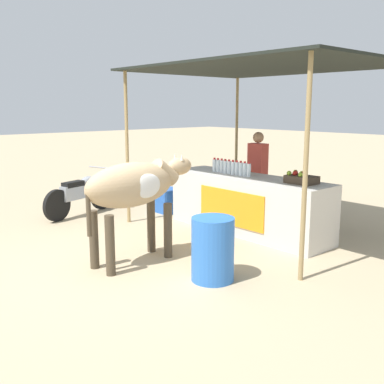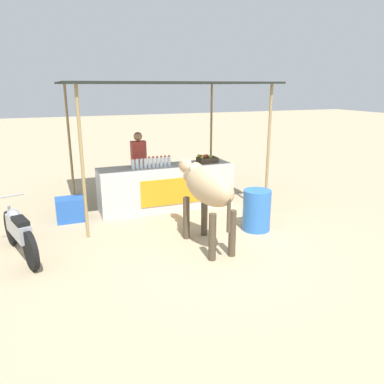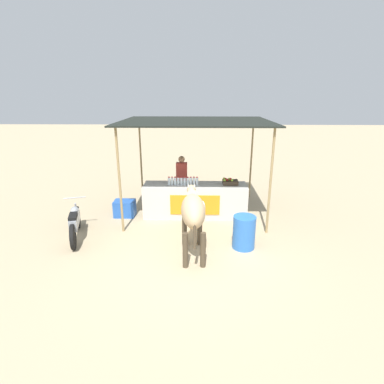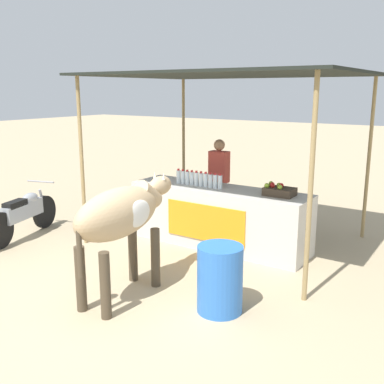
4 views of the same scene
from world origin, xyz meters
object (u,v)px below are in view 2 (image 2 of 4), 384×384
Objects in this scene: cow at (207,188)px; water_barrel at (257,210)px; cooler_box at (71,209)px; motorcycle_parked at (19,231)px; fruit_crate at (207,159)px; vendor_behind_counter at (139,166)px; stall_counter at (167,187)px.

water_barrel is at bearing 14.69° from cow.
cooler_box is 0.33× the size of cow.
motorcycle_parked is at bearing -122.89° from cooler_box.
fruit_crate is at bearing 2.77° from cooler_box.
cow is 1.05× the size of motorcycle_parked.
motorcycle_parked is at bearing -158.75° from fruit_crate.
motorcycle_parked is (-2.56, -2.26, -0.42)m from vendor_behind_counter.
vendor_behind_counter is 0.90× the size of cow.
cooler_box is at bearing -177.23° from fruit_crate.
cow is (-1.18, -0.31, 0.64)m from water_barrel.
cow is (0.42, -3.01, 0.18)m from vendor_behind_counter.
cooler_box is 0.34× the size of motorcycle_parked.
fruit_crate is 1.61m from vendor_behind_counter.
motorcycle_parked is at bearing -138.63° from vendor_behind_counter.
vendor_behind_counter reaches higher than fruit_crate.
stall_counter reaches higher than cooler_box.
motorcycle_parked is (-2.98, 0.75, -0.61)m from cow.
stall_counter is 3.80× the size of water_barrel.
water_barrel is 0.45× the size of motorcycle_parked.
fruit_crate is 2.11m from water_barrel.
fruit_crate is (1.01, 0.05, 0.55)m from stall_counter.
stall_counter is 2.33m from cow.
motorcycle_parked is (-4.01, -1.56, -0.61)m from fruit_crate.
water_barrel is at bearing -59.33° from vendor_behind_counter.
vendor_behind_counter is 3.17m from water_barrel.
stall_counter is 1.72× the size of motorcycle_parked.
water_barrel is 1.38m from cow.
cow reaches higher than cooler_box.
cooler_box is at bearing 133.80° from cow.
vendor_behind_counter is at bearing 119.87° from stall_counter.
cooler_box is at bearing -177.33° from stall_counter.
motorcycle_parked reaches higher than cooler_box.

